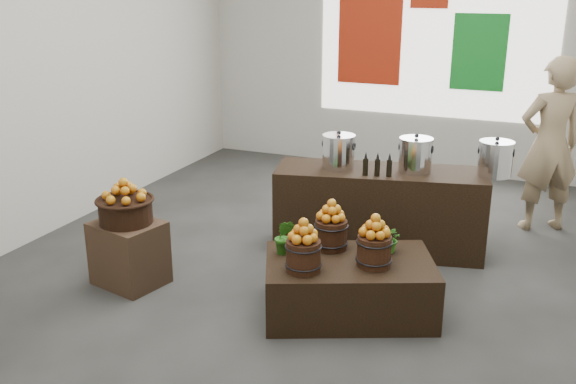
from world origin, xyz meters
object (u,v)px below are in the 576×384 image
at_px(crate, 129,253).
at_px(stock_pot_left, 339,153).
at_px(counter, 379,210).
at_px(display_table, 349,286).
at_px(wicker_basket, 126,211).
at_px(stock_pot_center, 415,156).
at_px(stock_pot_right, 495,160).
at_px(shopper, 550,145).

distance_m(crate, stock_pot_left, 2.21).
relative_size(counter, stock_pot_left, 6.47).
bearing_deg(display_table, wicker_basket, 163.38).
bearing_deg(crate, stock_pot_center, 37.83).
distance_m(stock_pot_right, shopper, 1.12).
bearing_deg(wicker_basket, display_table, 6.98).
bearing_deg(shopper, wicker_basket, 11.72).
xyz_separation_m(counter, stock_pot_left, (-0.41, -0.09, 0.58)).
height_order(stock_pot_left, stock_pot_center, same).
relative_size(crate, stock_pot_center, 1.84).
distance_m(wicker_basket, counter, 2.47).
xyz_separation_m(display_table, counter, (-0.13, 1.37, 0.19)).
height_order(wicker_basket, stock_pot_center, stock_pot_center).
bearing_deg(shopper, stock_pot_right, 36.99).
bearing_deg(wicker_basket, crate, 0.00).
distance_m(crate, stock_pot_right, 3.51).
relative_size(crate, wicker_basket, 1.25).
relative_size(wicker_basket, counter, 0.23).
height_order(crate, stock_pot_center, stock_pot_center).
height_order(display_table, stock_pot_left, stock_pot_left).
height_order(crate, display_table, crate).
bearing_deg(stock_pot_left, stock_pot_center, 12.70).
height_order(wicker_basket, display_table, wicker_basket).
xyz_separation_m(display_table, stock_pot_right, (0.92, 1.61, 0.76)).
height_order(display_table, stock_pot_right, stock_pot_right).
relative_size(crate, counter, 0.28).
distance_m(counter, stock_pot_center, 0.66).
relative_size(crate, display_table, 0.43).
bearing_deg(shopper, crate, 11.72).
distance_m(stock_pot_center, shopper, 1.68).
bearing_deg(display_table, counter, 71.70).
distance_m(display_table, stock_pot_center, 1.64).
height_order(stock_pot_left, shopper, shopper).
xyz_separation_m(display_table, stock_pot_center, (0.19, 1.44, 0.76)).
height_order(wicker_basket, shopper, shopper).
relative_size(counter, stock_pot_right, 6.47).
height_order(crate, stock_pot_right, stock_pot_right).
relative_size(counter, shopper, 1.09).
relative_size(counter, stock_pot_center, 6.47).
bearing_deg(crate, display_table, 6.98).
distance_m(display_table, stock_pot_left, 1.58).
bearing_deg(stock_pot_center, crate, -142.17).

